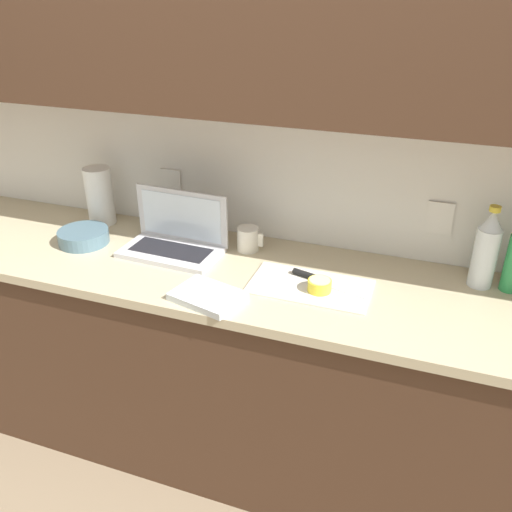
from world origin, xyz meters
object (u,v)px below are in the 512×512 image
bowl_white (84,237)px  knife (317,279)px  measuring_cup (248,239)px  laptop (175,237)px  lemon_half_cut (320,285)px  paper_towel_roll (100,196)px  bottle_green_soda (486,250)px  cutting_board (310,287)px

bowl_white → knife: bearing=0.3°
knife → measuring_cup: 0.35m
laptop → bowl_white: size_ratio=1.97×
lemon_half_cut → paper_towel_roll: paper_towel_roll is taller
lemon_half_cut → bottle_green_soda: (0.51, 0.24, 0.11)m
laptop → bowl_white: 0.38m
cutting_board → measuring_cup: 0.36m
laptop → knife: 0.58m
knife → lemon_half_cut: 0.07m
bottle_green_soda → paper_towel_roll: size_ratio=1.20×
knife → measuring_cup: bearing=167.7°
bottle_green_soda → paper_towel_roll: bottle_green_soda is taller
paper_towel_roll → bottle_green_soda: bearing=-0.5°
bottle_green_soda → bowl_white: 1.49m
laptop → paper_towel_roll: (-0.42, 0.13, 0.07)m
cutting_board → bottle_green_soda: size_ratio=1.41×
bowl_white → paper_towel_roll: 0.22m
knife → bottle_green_soda: size_ratio=0.97×
bottle_green_soda → lemon_half_cut: bearing=-155.0°
lemon_half_cut → cutting_board: bearing=151.1°
measuring_cup → paper_towel_roll: bearing=177.3°
cutting_board → paper_towel_roll: (-0.98, 0.23, 0.12)m
cutting_board → measuring_cup: size_ratio=3.95×
laptop → knife: laptop is taller
bottle_green_soda → bowl_white: size_ratio=1.48×
bottle_green_soda → paper_towel_roll: (-1.52, 0.01, -0.01)m
laptop → measuring_cup: (0.26, 0.10, -0.01)m
lemon_half_cut → bowl_white: bowl_white is taller
knife → bowl_white: (-0.95, -0.00, 0.01)m
bottle_green_soda → measuring_cup: 0.85m
lemon_half_cut → measuring_cup: (-0.34, 0.22, 0.02)m
bottle_green_soda → paper_towel_roll: bearing=179.5°
lemon_half_cut → bottle_green_soda: size_ratio=0.27×
knife → laptop: bearing=-171.4°
laptop → bottle_green_soda: size_ratio=1.33×
laptop → lemon_half_cut: 0.61m
bowl_white → paper_towel_roll: (-0.04, 0.19, 0.09)m
paper_towel_roll → cutting_board: bearing=-13.3°
knife → lemon_half_cut: lemon_half_cut is taller
lemon_half_cut → bowl_white: bearing=176.7°
laptop → lemon_half_cut: (0.60, -0.12, -0.03)m
measuring_cup → bottle_green_soda: bearing=1.2°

